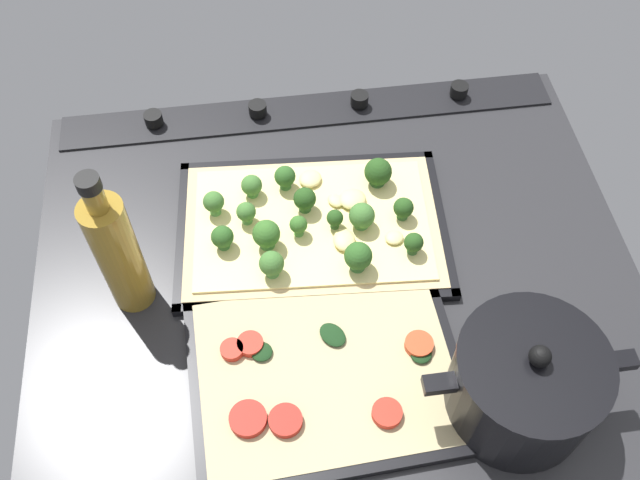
# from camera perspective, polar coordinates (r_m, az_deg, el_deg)

# --- Properties ---
(ground_plane) EXTENTS (0.80, 0.70, 0.03)m
(ground_plane) POSITION_cam_1_polar(r_m,az_deg,el_deg) (0.95, 1.47, -3.83)
(ground_plane) COLOR #28282B
(stove_control_panel) EXTENTS (0.77, 0.07, 0.03)m
(stove_control_panel) POSITION_cam_1_polar(r_m,az_deg,el_deg) (1.13, -0.90, 10.53)
(stove_control_panel) COLOR black
(stove_control_panel) RESTS_ON ground_plane
(baking_tray_front) EXTENTS (0.39, 0.27, 0.01)m
(baking_tray_front) POSITION_cam_1_polar(r_m,az_deg,el_deg) (0.98, -0.65, 0.88)
(baking_tray_front) COLOR black
(baking_tray_front) RESTS_ON ground_plane
(broccoli_pizza) EXTENTS (0.36, 0.25, 0.06)m
(broccoli_pizza) POSITION_cam_1_polar(r_m,az_deg,el_deg) (0.96, -0.59, 1.45)
(broccoli_pizza) COLOR #D3B77F
(broccoli_pizza) RESTS_ON baking_tray_front
(baking_tray_back) EXTENTS (0.34, 0.27, 0.01)m
(baking_tray_back) POSITION_cam_1_polar(r_m,az_deg,el_deg) (0.87, 0.49, -10.75)
(baking_tray_back) COLOR black
(baking_tray_back) RESTS_ON ground_plane
(veggie_pizza_back) EXTENTS (0.31, 0.25, 0.02)m
(veggie_pizza_back) POSITION_cam_1_polar(r_m,az_deg,el_deg) (0.86, 0.32, -10.68)
(veggie_pizza_back) COLOR tan
(veggie_pizza_back) RESTS_ON baking_tray_back
(cooking_pot) EXTENTS (0.24, 0.17, 0.14)m
(cooking_pot) POSITION_cam_1_polar(r_m,az_deg,el_deg) (0.84, 16.16, -11.08)
(cooking_pot) COLOR black
(cooking_pot) RESTS_ON ground_plane
(oil_bottle) EXTENTS (0.05, 0.05, 0.24)m
(oil_bottle) POSITION_cam_1_polar(r_m,az_deg,el_deg) (0.87, -16.05, -0.97)
(oil_bottle) COLOR olive
(oil_bottle) RESTS_ON ground_plane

